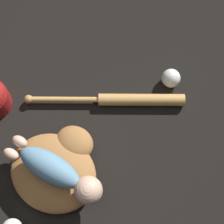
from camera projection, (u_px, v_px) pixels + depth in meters
The scene contains 5 objects.
ground_plane at pixel (45, 184), 1.31m from camera, with size 6.00×6.00×0.00m, color black.
baseball_glove at pixel (57, 167), 1.30m from camera, with size 0.36×0.36×0.07m.
baby_figure at pixel (59, 173), 1.21m from camera, with size 0.37×0.15×0.09m.
baseball_bat at pixel (126, 100), 1.40m from camera, with size 0.57×0.24×0.05m.
baseball at pixel (171, 78), 1.42m from camera, with size 0.07×0.07×0.07m.
Camera 1 is at (0.30, -0.13, 1.32)m, focal length 60.00 mm.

